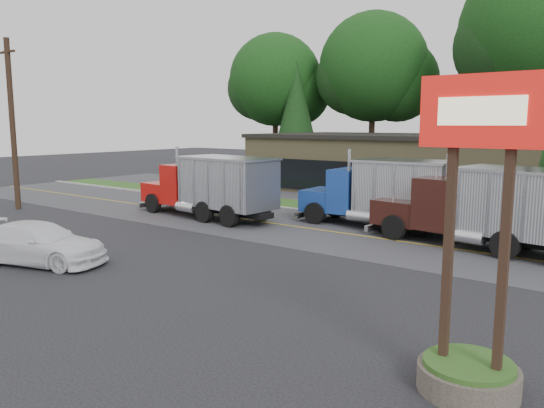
{
  "coord_description": "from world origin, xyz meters",
  "views": [
    {
      "loc": [
        13.27,
        -12.35,
        5.07
      ],
      "look_at": [
        0.18,
        4.88,
        1.8
      ],
      "focal_mm": 35.0,
      "sensor_mm": 36.0,
      "label": 1
    }
  ],
  "objects_px": {
    "dump_truck_maroon": "(500,207)",
    "rally_car": "(39,243)",
    "dump_truck_blue": "(383,191)",
    "dump_truck_red": "(212,185)",
    "bilo_sign": "(473,289)",
    "utility_pole": "(12,124)"
  },
  "relations": [
    {
      "from": "utility_pole",
      "to": "dump_truck_red",
      "type": "distance_m",
      "value": 12.9
    },
    {
      "from": "dump_truck_blue",
      "to": "rally_car",
      "type": "xyz_separation_m",
      "value": [
        -7.01,
        -13.95,
        -1.05
      ]
    },
    {
      "from": "bilo_sign",
      "to": "dump_truck_maroon",
      "type": "relative_size",
      "value": 0.6
    },
    {
      "from": "dump_truck_red",
      "to": "utility_pole",
      "type": "bearing_deg",
      "value": 27.64
    },
    {
      "from": "dump_truck_maroon",
      "to": "dump_truck_red",
      "type": "bearing_deg",
      "value": 13.33
    },
    {
      "from": "dump_truck_blue",
      "to": "dump_truck_maroon",
      "type": "bearing_deg",
      "value": 160.43
    },
    {
      "from": "dump_truck_blue",
      "to": "rally_car",
      "type": "relative_size",
      "value": 1.48
    },
    {
      "from": "dump_truck_maroon",
      "to": "rally_car",
      "type": "distance_m",
      "value": 17.77
    },
    {
      "from": "dump_truck_red",
      "to": "rally_car",
      "type": "bearing_deg",
      "value": 102.96
    },
    {
      "from": "dump_truck_blue",
      "to": "dump_truck_maroon",
      "type": "distance_m",
      "value": 6.17
    },
    {
      "from": "dump_truck_blue",
      "to": "dump_truck_maroon",
      "type": "height_order",
      "value": "same"
    },
    {
      "from": "bilo_sign",
      "to": "dump_truck_blue",
      "type": "xyz_separation_m",
      "value": [
        -8.49,
        14.01,
        -0.22
      ]
    },
    {
      "from": "utility_pole",
      "to": "bilo_sign",
      "type": "xyz_separation_m",
      "value": [
        28.5,
        -6.0,
        -3.07
      ]
    },
    {
      "from": "dump_truck_red",
      "to": "rally_car",
      "type": "height_order",
      "value": "dump_truck_red"
    },
    {
      "from": "dump_truck_maroon",
      "to": "rally_car",
      "type": "relative_size",
      "value": 1.9
    },
    {
      "from": "bilo_sign",
      "to": "rally_car",
      "type": "relative_size",
      "value": 1.15
    },
    {
      "from": "rally_car",
      "to": "dump_truck_red",
      "type": "bearing_deg",
      "value": -11.63
    },
    {
      "from": "utility_pole",
      "to": "dump_truck_maroon",
      "type": "xyz_separation_m",
      "value": [
        25.91,
        6.22,
        -3.28
      ]
    },
    {
      "from": "utility_pole",
      "to": "rally_car",
      "type": "distance_m",
      "value": 14.94
    },
    {
      "from": "utility_pole",
      "to": "dump_truck_red",
      "type": "relative_size",
      "value": 1.08
    },
    {
      "from": "bilo_sign",
      "to": "rally_car",
      "type": "bearing_deg",
      "value": 179.76
    },
    {
      "from": "bilo_sign",
      "to": "dump_truck_maroon",
      "type": "height_order",
      "value": "bilo_sign"
    }
  ]
}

